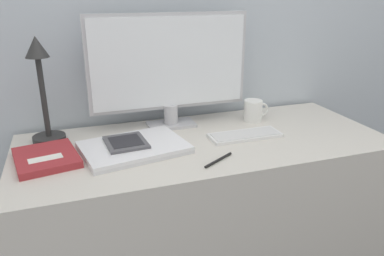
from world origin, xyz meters
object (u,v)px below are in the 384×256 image
desk_lamp (42,84)px  pen (218,160)px  laptop (134,147)px  notebook (46,158)px  monitor (170,67)px  ereader (126,142)px  coffee_mug (253,111)px  keyboard (245,135)px

desk_lamp → pen: size_ratio=3.10×
laptop → pen: bearing=-35.5°
laptop → notebook: size_ratio=1.52×
monitor → notebook: size_ratio=2.51×
desk_lamp → pen: 0.68m
ereader → notebook: 0.26m
coffee_mug → keyboard: bearing=-126.2°
ereader → coffee_mug: bearing=13.3°
ereader → coffee_mug: coffee_mug is taller
monitor → ereader: (-0.22, -0.19, -0.21)m
laptop → coffee_mug: size_ratio=3.46×
laptop → desk_lamp: bearing=145.8°
ereader → keyboard: bearing=-3.0°
keyboard → laptop: (-0.43, 0.01, 0.01)m
keyboard → pen: size_ratio=2.25×
monitor → pen: 0.45m
desk_lamp → coffee_mug: bearing=-3.0°
ereader → desk_lamp: 0.36m
monitor → keyboard: (0.23, -0.21, -0.24)m
monitor → pen: bearing=-81.8°
laptop → notebook: 0.29m
monitor → laptop: size_ratio=1.65×
notebook → pen: notebook is taller
pen → desk_lamp: bearing=145.2°
ereader → pen: 0.33m
monitor → desk_lamp: monitor is taller
ereader → notebook: bearing=-178.8°
desk_lamp → keyboard: bearing=-15.8°
ereader → pen: ereader is taller
laptop → monitor: bearing=46.8°
keyboard → pen: keyboard is taller
laptop → coffee_mug: 0.56m
laptop → ereader: ereader is taller
keyboard → laptop: laptop is taller
ereader → notebook: ereader is taller
monitor → ereader: monitor is taller
monitor → desk_lamp: bearing=-178.5°
keyboard → ereader: (-0.45, 0.02, 0.02)m
notebook → pen: (0.53, -0.18, -0.01)m
keyboard → desk_lamp: desk_lamp is taller
keyboard → coffee_mug: size_ratio=2.48×
notebook → pen: 0.57m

